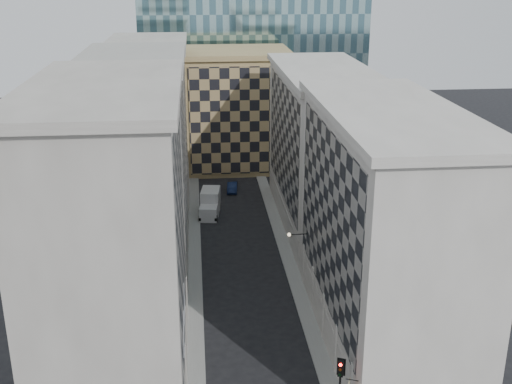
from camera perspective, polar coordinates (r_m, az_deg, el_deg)
sidewalk_west at (r=70.94m, az=-5.46°, el=-6.70°), size 1.50×100.00×0.15m
sidewalk_east at (r=71.62m, az=3.02°, el=-6.37°), size 1.50×100.00×0.15m
bldg_left_a at (r=49.15m, az=-12.37°, el=-4.37°), size 10.80×22.80×23.70m
bldg_left_b at (r=69.88m, az=-10.39°, el=2.57°), size 10.80×22.80×22.70m
bldg_left_c at (r=91.21m, az=-9.33°, el=6.31°), size 10.80×22.80×21.70m
bldg_right_a at (r=55.23m, az=11.28°, el=-3.25°), size 10.80×26.80×20.70m
bldg_right_b at (r=80.17m, az=5.90°, el=3.90°), size 10.80×28.80×19.70m
tan_block at (r=104.10m, az=-1.72°, el=7.41°), size 16.80×14.80×18.80m
flagpoles_left at (r=46.06m, az=-6.43°, el=-11.09°), size 0.10×6.33×2.33m
bracket_lamp at (r=63.55m, az=3.12°, el=-3.80°), size 1.98×0.36×0.36m
traffic_light at (r=47.91m, az=7.51°, el=-15.96°), size 0.61×0.61×4.93m
box_truck at (r=85.15m, az=-4.10°, el=-1.09°), size 3.10×6.08×3.19m
dark_car at (r=93.73m, az=-2.12°, el=0.45°), size 1.82×4.19×1.34m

